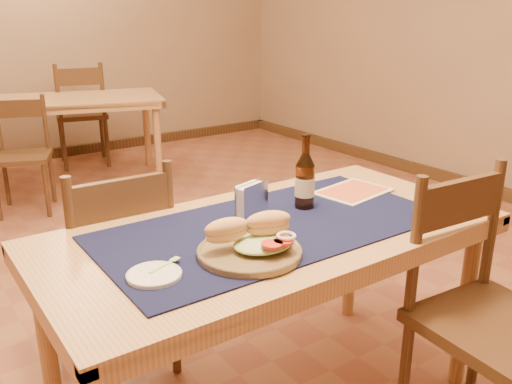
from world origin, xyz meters
TOP-DOWN VIEW (x-y plane):
  - room at (0.00, 0.00)m, footprint 6.04×7.04m
  - main_table at (0.00, -0.80)m, footprint 1.60×0.80m
  - placemat at (0.00, -0.80)m, footprint 1.20×0.60m
  - baseboard at (0.00, 0.00)m, footprint 6.00×7.00m
  - back_table at (0.24, 2.54)m, footprint 1.81×1.24m
  - chair_main_far at (-0.38, -0.26)m, footprint 0.45×0.45m
  - chair_main_near at (0.48, -1.34)m, footprint 0.48×0.48m
  - chair_back_near at (-0.23, 2.03)m, footprint 0.51×0.51m
  - chair_back_far at (0.54, 3.01)m, footprint 0.55×0.55m
  - sandwich_plate at (-0.19, -0.95)m, footprint 0.32×0.32m
  - side_plate at (-0.50, -0.91)m, footprint 0.16×0.16m
  - fork at (-0.44, -0.88)m, footprint 0.12×0.06m
  - beer_bottle at (0.21, -0.72)m, footprint 0.07×0.07m
  - napkin_holder at (-0.01, -0.68)m, footprint 0.15×0.09m
  - menu_card at (0.49, -0.70)m, footprint 0.32×0.26m

SIDE VIEW (x-z plane):
  - baseboard at x=0.00m, z-range 0.00..0.10m
  - chair_back_near at x=-0.23m, z-range 0.02..0.87m
  - chair_main_far at x=-0.38m, z-range 0.02..0.95m
  - chair_main_near at x=0.48m, z-range 0.02..0.99m
  - chair_back_far at x=0.54m, z-range 0.02..1.02m
  - main_table at x=0.00m, z-range 0.29..1.04m
  - back_table at x=0.24m, z-range 0.29..1.04m
  - placemat at x=0.00m, z-range 0.75..0.76m
  - menu_card at x=0.49m, z-range 0.76..0.76m
  - side_plate at x=-0.50m, z-range 0.76..0.77m
  - fork at x=-0.44m, z-range 0.77..0.77m
  - sandwich_plate at x=-0.19m, z-range 0.73..0.85m
  - napkin_holder at x=-0.01m, z-range 0.75..0.88m
  - beer_bottle at x=0.21m, z-range 0.72..1.00m
  - room at x=0.00m, z-range -0.02..2.82m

